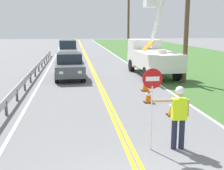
# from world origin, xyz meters

# --- Properties ---
(grass_verge_right) EXTENTS (16.00, 110.00, 0.01)m
(grass_verge_right) POSITION_xyz_m (11.60, 20.00, 0.00)
(grass_verge_right) COLOR #3D662D
(grass_verge_right) RESTS_ON ground
(centerline_yellow_left) EXTENTS (0.11, 110.00, 0.01)m
(centerline_yellow_left) POSITION_xyz_m (-0.09, 20.00, 0.01)
(centerline_yellow_left) COLOR yellow
(centerline_yellow_left) RESTS_ON ground
(centerline_yellow_right) EXTENTS (0.11, 110.00, 0.01)m
(centerline_yellow_right) POSITION_xyz_m (0.09, 20.00, 0.01)
(centerline_yellow_right) COLOR yellow
(centerline_yellow_right) RESTS_ON ground
(edge_line_right) EXTENTS (0.12, 110.00, 0.01)m
(edge_line_right) POSITION_xyz_m (3.60, 20.00, 0.01)
(edge_line_right) COLOR silver
(edge_line_right) RESTS_ON ground
(edge_line_left) EXTENTS (0.12, 110.00, 0.01)m
(edge_line_left) POSITION_xyz_m (-3.60, 20.00, 0.01)
(edge_line_left) COLOR silver
(edge_line_left) RESTS_ON ground
(flagger_worker) EXTENTS (1.09, 0.26, 1.83)m
(flagger_worker) POSITION_xyz_m (1.36, 2.60, 1.05)
(flagger_worker) COLOR #1E2338
(flagger_worker) RESTS_ON ground
(stop_sign_paddle) EXTENTS (0.56, 0.04, 2.33)m
(stop_sign_paddle) POSITION_xyz_m (0.59, 2.64, 1.71)
(stop_sign_paddle) COLOR silver
(stop_sign_paddle) RESTS_ON ground
(utility_bucket_truck) EXTENTS (2.67, 6.86, 5.58)m
(utility_bucket_truck) POSITION_xyz_m (4.05, 15.46, 1.42)
(utility_bucket_truck) COLOR white
(utility_bucket_truck) RESTS_ON ground
(oncoming_sedan_nearest) EXTENTS (2.03, 4.16, 1.70)m
(oncoming_sedan_nearest) POSITION_xyz_m (-1.78, 14.48, 0.83)
(oncoming_sedan_nearest) COLOR #4C5156
(oncoming_sedan_nearest) RESTS_ON ground
(oncoming_suv_second) EXTENTS (2.08, 4.68, 2.10)m
(oncoming_suv_second) POSITION_xyz_m (-2.06, 25.08, 1.06)
(oncoming_suv_second) COLOR silver
(oncoming_suv_second) RESTS_ON ground
(utility_pole_near) EXTENTS (1.80, 0.28, 8.14)m
(utility_pole_near) POSITION_xyz_m (5.34, 12.24, 4.25)
(utility_pole_near) COLOR brown
(utility_pole_near) RESTS_ON ground
(utility_pole_mid) EXTENTS (1.80, 0.28, 8.52)m
(utility_pole_mid) POSITION_xyz_m (5.83, 33.49, 4.44)
(utility_pole_mid) COLOR brown
(utility_pole_mid) RESTS_ON ground
(traffic_cone_lead) EXTENTS (0.40, 0.40, 0.70)m
(traffic_cone_lead) POSITION_xyz_m (2.29, 5.66, 0.34)
(traffic_cone_lead) COLOR orange
(traffic_cone_lead) RESTS_ON ground
(traffic_cone_mid) EXTENTS (0.40, 0.40, 0.70)m
(traffic_cone_mid) POSITION_xyz_m (1.86, 7.72, 0.34)
(traffic_cone_mid) COLOR orange
(traffic_cone_mid) RESTS_ON ground
(traffic_cone_tail) EXTENTS (0.40, 0.40, 0.70)m
(traffic_cone_tail) POSITION_xyz_m (2.32, 10.16, 0.34)
(traffic_cone_tail) COLOR orange
(traffic_cone_tail) RESTS_ON ground
(guardrail_left_shoulder) EXTENTS (0.10, 32.00, 0.71)m
(guardrail_left_shoulder) POSITION_xyz_m (-4.20, 14.60, 0.52)
(guardrail_left_shoulder) COLOR #9EA0A3
(guardrail_left_shoulder) RESTS_ON ground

